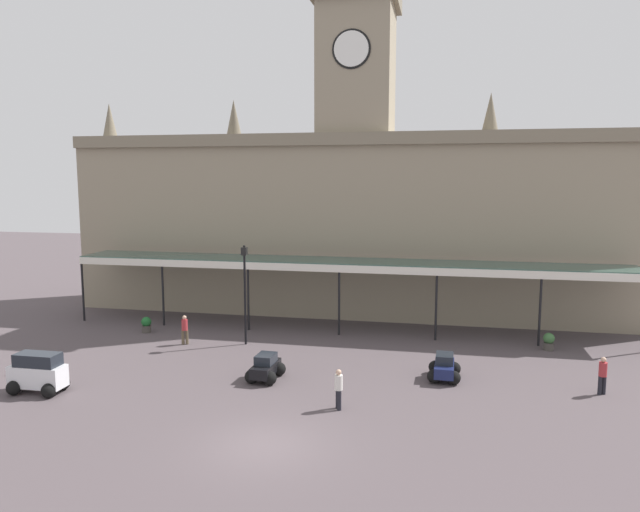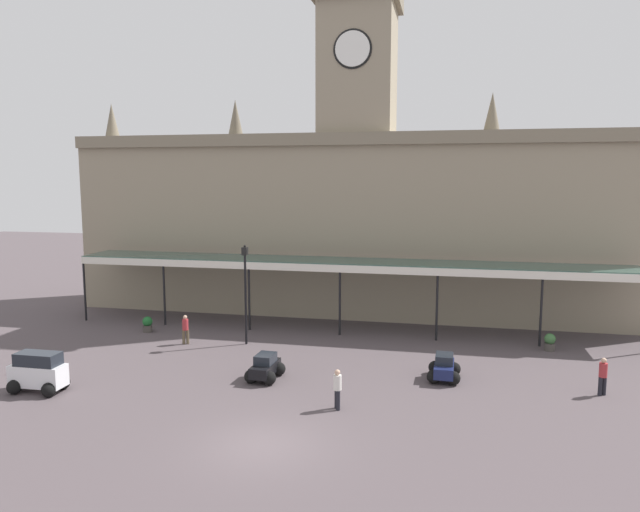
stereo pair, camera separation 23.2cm
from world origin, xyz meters
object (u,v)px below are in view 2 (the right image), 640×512
Objects in this scene: pedestrian_near_entrance at (337,388)px; planter_forecourt_centre at (550,342)px; planter_by_canopy at (148,324)px; car_black_sedan at (265,369)px; car_white_van at (38,374)px; pedestrian_crossing_forecourt at (603,375)px; victorian_lamppost at (245,284)px; car_navy_sedan at (444,369)px; traffic_cone at (16,368)px; pedestrian_beside_cars at (185,328)px.

pedestrian_near_entrance is 1.74× the size of planter_forecourt_centre.
pedestrian_near_entrance is 16.50m from planter_by_canopy.
planter_by_canopy is at bearing 145.50° from car_black_sedan.
car_white_van is 10.27m from planter_by_canopy.
planter_forecourt_centre is at bearing 99.69° from pedestrian_crossing_forecourt.
victorian_lamppost reaches higher than pedestrian_crossing_forecourt.
pedestrian_near_entrance is (-4.21, -4.59, 0.41)m from car_navy_sedan.
planter_forecourt_centre is at bearing 20.37° from traffic_cone.
car_white_van is 1.44× the size of pedestrian_near_entrance.
car_black_sedan is at bearing -167.84° from car_navy_sedan.
planter_by_canopy is at bearing 145.17° from pedestrian_near_entrance.
car_white_van is 2.51× the size of planter_by_canopy.
planter_forecourt_centre is at bearing 26.27° from car_white_van.
car_white_van reaches higher than car_black_sedan.
victorian_lamppost is at bearing 161.76° from car_navy_sedan.
traffic_cone is at bearing -169.80° from car_navy_sedan.
pedestrian_crossing_forecourt is 18.37m from victorian_lamppost.
pedestrian_beside_cars is at bearing 143.54° from pedestrian_near_entrance.
car_black_sedan is 2.18× the size of planter_forecourt_centre.
pedestrian_beside_cars is 8.68m from traffic_cone.
traffic_cone is (-2.65, 1.83, -0.49)m from car_white_van.
pedestrian_crossing_forecourt is at bearing -80.31° from planter_forecourt_centre.
car_navy_sedan is 0.37× the size of victorian_lamppost.
victorian_lamppost is (-10.99, 3.62, 2.96)m from car_navy_sedan.
car_white_van is at bearing -162.66° from car_navy_sedan.
pedestrian_near_entrance is at bearing -34.83° from planter_by_canopy.
car_black_sedan reaches higher than planter_forecourt_centre.
car_white_van is 1.16× the size of car_navy_sedan.
planter_forecourt_centre is (5.58, 5.91, -0.01)m from car_navy_sedan.
victorian_lamppost is (-6.78, 8.21, 2.55)m from pedestrian_near_entrance.
pedestrian_crossing_forecourt is at bearing 11.27° from car_white_van.
car_white_van reaches higher than pedestrian_crossing_forecourt.
planter_by_canopy is at bearing -177.35° from planter_forecourt_centre.
car_black_sedan is 3.31× the size of traffic_cone.
traffic_cone is (-9.06, -7.23, -3.14)m from victorian_lamppost.
car_black_sedan is 8.35m from car_navy_sedan.
car_black_sedan is at bearing 21.69° from car_white_van.
car_navy_sedan is 2.16× the size of planter_forecourt_centre.
car_white_van is at bearing -88.08° from planter_by_canopy.
car_black_sedan is 2.18× the size of planter_by_canopy.
car_navy_sedan is at bearing 174.61° from pedestrian_crossing_forecourt.
car_white_van is 1.44× the size of pedestrian_beside_cars.
pedestrian_beside_cars is 20.15m from planter_forecourt_centre.
traffic_cone is (-20.05, -3.61, -0.19)m from car_navy_sedan.
car_white_van is at bearing -34.55° from traffic_cone.
victorian_lamppost reaches higher than car_navy_sedan.
car_navy_sedan reaches higher than planter_by_canopy.
traffic_cone is at bearing -171.16° from car_black_sedan.
planter_by_canopy is at bearing 91.92° from car_white_van.
pedestrian_near_entrance is at bearing -132.51° from car_navy_sedan.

